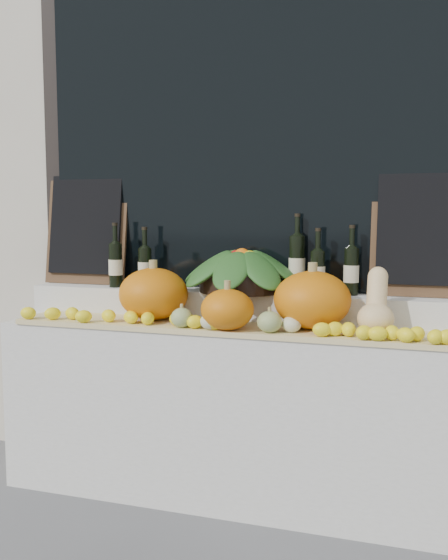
{
  "coord_description": "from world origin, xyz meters",
  "views": [
    {
      "loc": [
        0.92,
        -1.42,
        1.45
      ],
      "look_at": [
        0.0,
        1.45,
        1.12
      ],
      "focal_mm": 40.0,
      "sensor_mm": 36.0,
      "label": 1
    }
  ],
  "objects_px": {
    "butternut_squash": "(376,308)",
    "produce_bowl": "(242,270)",
    "pumpkin_left": "(153,294)",
    "pumpkin_right": "(312,300)",
    "wine_bottle_tall": "(297,263)"
  },
  "relations": [
    {
      "from": "pumpkin_right",
      "to": "produce_bowl",
      "type": "distance_m",
      "value": 0.47
    },
    {
      "from": "pumpkin_right",
      "to": "produce_bowl",
      "type": "xyz_separation_m",
      "value": [
        -0.4,
        0.21,
        0.11
      ]
    },
    {
      "from": "pumpkin_left",
      "to": "butternut_squash",
      "type": "xyz_separation_m",
      "value": [
        1.1,
        -0.05,
        -0.01
      ]
    },
    {
      "from": "butternut_squash",
      "to": "wine_bottle_tall",
      "type": "height_order",
      "value": "wine_bottle_tall"
    },
    {
      "from": "pumpkin_left",
      "to": "butternut_squash",
      "type": "distance_m",
      "value": 1.1
    },
    {
      "from": "produce_bowl",
      "to": "pumpkin_left",
      "type": "bearing_deg",
      "value": -152.66
    },
    {
      "from": "butternut_squash",
      "to": "wine_bottle_tall",
      "type": "bearing_deg",
      "value": 143.27
    },
    {
      "from": "pumpkin_right",
      "to": "produce_bowl",
      "type": "bearing_deg",
      "value": 152.32
    },
    {
      "from": "butternut_squash",
      "to": "produce_bowl",
      "type": "xyz_separation_m",
      "value": [
        -0.7,
        0.26,
        0.13
      ]
    },
    {
      "from": "produce_bowl",
      "to": "wine_bottle_tall",
      "type": "bearing_deg",
      "value": 11.64
    },
    {
      "from": "pumpkin_left",
      "to": "produce_bowl",
      "type": "height_order",
      "value": "produce_bowl"
    },
    {
      "from": "produce_bowl",
      "to": "wine_bottle_tall",
      "type": "relative_size",
      "value": 1.68
    },
    {
      "from": "pumpkin_left",
      "to": "wine_bottle_tall",
      "type": "relative_size",
      "value": 0.87
    },
    {
      "from": "pumpkin_right",
      "to": "wine_bottle_tall",
      "type": "relative_size",
      "value": 0.9
    },
    {
      "from": "pumpkin_left",
      "to": "pumpkin_right",
      "type": "distance_m",
      "value": 0.81
    }
  ]
}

